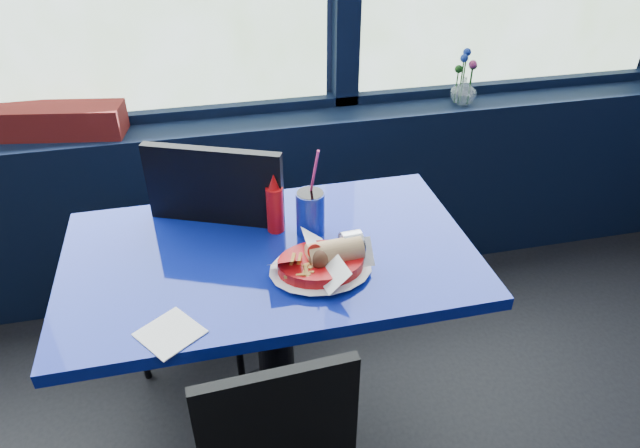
{
  "coord_description": "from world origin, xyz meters",
  "views": [
    {
      "loc": [
        0.14,
        0.65,
        1.75
      ],
      "look_at": [
        0.45,
        1.98,
        0.84
      ],
      "focal_mm": 32.0,
      "sensor_mm": 36.0,
      "label": 1
    }
  ],
  "objects": [
    {
      "name": "window_sill",
      "position": [
        0.0,
        2.87,
        0.4
      ],
      "size": [
        5.0,
        0.26,
        0.8
      ],
      "primitive_type": "cube",
      "color": "black",
      "rests_on": "ground"
    },
    {
      "name": "near_table",
      "position": [
        0.3,
        2.0,
        0.57
      ],
      "size": [
        1.2,
        0.7,
        0.75
      ],
      "color": "black",
      "rests_on": "ground"
    },
    {
      "name": "chair_near_back",
      "position": [
        0.11,
        2.32,
        0.58
      ],
      "size": [
        0.59,
        0.59,
        1.0
      ],
      "rotation": [
        0.0,
        0.0,
        2.74
      ],
      "color": "black",
      "rests_on": "ground"
    },
    {
      "name": "planter_box",
      "position": [
        -0.43,
        2.88,
        0.86
      ],
      "size": [
        0.61,
        0.25,
        0.12
      ],
      "primitive_type": "cube",
      "rotation": [
        0.0,
        0.0,
        -0.17
      ],
      "color": "maroon",
      "rests_on": "window_sill"
    },
    {
      "name": "flower_vase",
      "position": [
        1.28,
        2.83,
        0.87
      ],
      "size": [
        0.14,
        0.14,
        0.24
      ],
      "rotation": [
        0.0,
        0.0,
        0.21
      ],
      "color": "silver",
      "rests_on": "window_sill"
    },
    {
      "name": "food_basket",
      "position": [
        0.43,
        1.87,
        0.78
      ],
      "size": [
        0.31,
        0.31,
        0.09
      ],
      "rotation": [
        0.0,
        0.0,
        -0.36
      ],
      "color": "#B90C0F",
      "rests_on": "near_table"
    },
    {
      "name": "ketchup_bottle",
      "position": [
        0.34,
        2.11,
        0.84
      ],
      "size": [
        0.05,
        0.05,
        0.2
      ],
      "color": "#B90C0F",
      "rests_on": "near_table"
    },
    {
      "name": "soda_cup",
      "position": [
        0.44,
        2.07,
        0.82
      ],
      "size": [
        0.09,
        0.09,
        0.3
      ],
      "rotation": [
        0.0,
        0.0,
        -0.29
      ],
      "color": "#0D1E92",
      "rests_on": "near_table"
    },
    {
      "name": "napkin",
      "position": [
        0.01,
        1.72,
        0.75
      ],
      "size": [
        0.19,
        0.19,
        0.0
      ],
      "primitive_type": "cube",
      "rotation": [
        0.0,
        0.0,
        0.62
      ],
      "color": "white",
      "rests_on": "near_table"
    }
  ]
}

